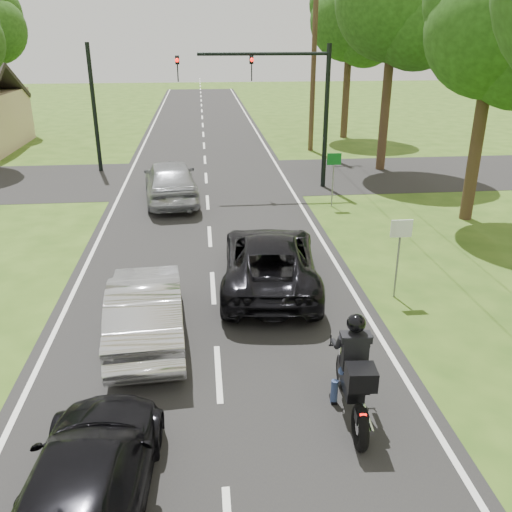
# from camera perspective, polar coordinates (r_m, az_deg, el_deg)

# --- Properties ---
(ground) EXTENTS (140.00, 140.00, 0.00)m
(ground) POSITION_cam_1_polar(r_m,az_deg,el_deg) (11.26, -3.98, -12.22)
(ground) COLOR #2F4E16
(ground) RESTS_ON ground
(road) EXTENTS (8.00, 100.00, 0.01)m
(road) POSITION_cam_1_polar(r_m,az_deg,el_deg) (20.29, -5.02, 4.02)
(road) COLOR black
(road) RESTS_ON ground
(cross_road) EXTENTS (60.00, 7.00, 0.01)m
(cross_road) POSITION_cam_1_polar(r_m,az_deg,el_deg) (26.06, -5.28, 8.17)
(cross_road) COLOR black
(cross_road) RESTS_ON ground
(motorcycle_rider) EXTENTS (0.67, 2.38, 2.05)m
(motorcycle_rider) POSITION_cam_1_polar(r_m,az_deg,el_deg) (9.83, 10.21, -12.61)
(motorcycle_rider) COLOR black
(motorcycle_rider) RESTS_ON ground
(dark_suv) EXTENTS (2.96, 5.53, 1.48)m
(dark_suv) POSITION_cam_1_polar(r_m,az_deg,el_deg) (14.51, 1.47, -0.43)
(dark_suv) COLOR black
(dark_suv) RESTS_ON road
(silver_sedan) EXTENTS (1.86, 4.56, 1.47)m
(silver_sedan) POSITION_cam_1_polar(r_m,az_deg,el_deg) (12.29, -11.49, -5.40)
(silver_sedan) COLOR silver
(silver_sedan) RESTS_ON road
(silver_suv) EXTENTS (2.55, 5.25, 1.72)m
(silver_suv) POSITION_cam_1_polar(r_m,az_deg,el_deg) (22.34, -8.98, 7.87)
(silver_suv) COLOR #A4A7AC
(silver_suv) RESTS_ON road
(dark_car_behind) EXTENTS (2.03, 4.41, 1.25)m
(dark_car_behind) POSITION_cam_1_polar(r_m,az_deg,el_deg) (8.44, -17.46, -21.82)
(dark_car_behind) COLOR black
(dark_car_behind) RESTS_ON road
(traffic_signal) EXTENTS (6.38, 0.44, 6.00)m
(traffic_signal) POSITION_cam_1_polar(r_m,az_deg,el_deg) (23.63, 2.91, 16.95)
(traffic_signal) COLOR black
(traffic_signal) RESTS_ON ground
(signal_pole_far) EXTENTS (0.20, 0.20, 6.00)m
(signal_pole_far) POSITION_cam_1_polar(r_m,az_deg,el_deg) (27.93, -16.66, 14.58)
(signal_pole_far) COLOR black
(signal_pole_far) RESTS_ON ground
(utility_pole_far) EXTENTS (1.60, 0.28, 10.00)m
(utility_pole_far) POSITION_cam_1_polar(r_m,az_deg,el_deg) (31.93, 6.11, 19.99)
(utility_pole_far) COLOR #4E3823
(utility_pole_far) RESTS_ON ground
(sign_white) EXTENTS (0.55, 0.07, 2.12)m
(sign_white) POSITION_cam_1_polar(r_m,az_deg,el_deg) (14.02, 14.94, 1.66)
(sign_white) COLOR slate
(sign_white) RESTS_ON ground
(sign_green) EXTENTS (0.55, 0.07, 2.12)m
(sign_green) POSITION_cam_1_polar(r_m,az_deg,el_deg) (21.41, 8.18, 9.29)
(sign_green) COLOR slate
(sign_green) RESTS_ON ground
(tree_row_c) EXTENTS (4.80, 4.65, 8.76)m
(tree_row_c) POSITION_cam_1_polar(r_m,az_deg,el_deg) (20.61, 24.60, 20.14)
(tree_row_c) COLOR #332316
(tree_row_c) RESTS_ON ground
(tree_row_d) EXTENTS (5.76, 5.58, 10.45)m
(tree_row_d) POSITION_cam_1_polar(r_m,az_deg,el_deg) (27.64, 15.16, 23.91)
(tree_row_d) COLOR #332316
(tree_row_d) RESTS_ON ground
(tree_row_e) EXTENTS (5.28, 5.12, 9.61)m
(tree_row_e) POSITION_cam_1_polar(r_m,az_deg,el_deg) (36.35, 10.44, 22.81)
(tree_row_e) COLOR #332316
(tree_row_e) RESTS_ON ground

